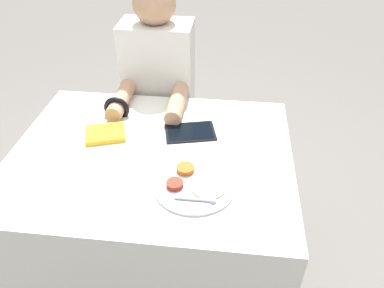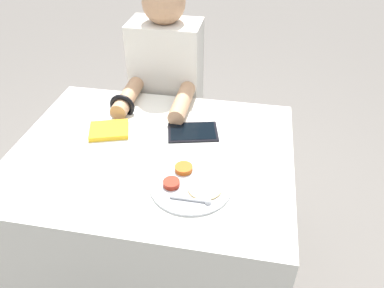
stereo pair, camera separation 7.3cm
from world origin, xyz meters
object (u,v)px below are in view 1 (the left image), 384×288
red_notebook (106,134)px  tablet_device (190,132)px  person_diner (160,114)px  thali_tray (194,184)px

red_notebook → tablet_device: size_ratio=0.82×
red_notebook → person_diner: bearing=73.8°
tablet_device → person_diner: size_ratio=0.18×
red_notebook → tablet_device: bearing=9.8°
red_notebook → thali_tray: bearing=-33.1°
tablet_device → person_diner: 0.47m
thali_tray → red_notebook: size_ratio=1.52×
tablet_device → person_diner: bearing=117.3°
tablet_device → red_notebook: bearing=-170.2°
red_notebook → tablet_device: 0.34m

